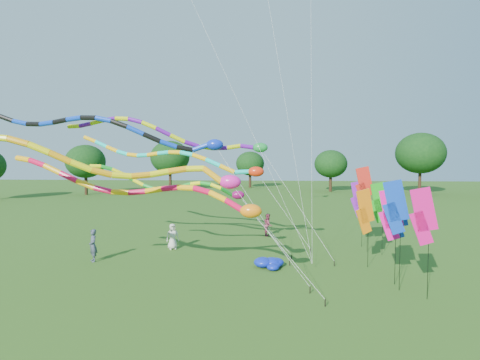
# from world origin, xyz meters

# --- Properties ---
(ground) EXTENTS (160.00, 160.00, 0.00)m
(ground) POSITION_xyz_m (0.00, 0.00, 0.00)
(ground) COLOR #235316
(ground) RESTS_ON ground
(tree_ring) EXTENTS (119.18, 117.88, 9.72)m
(tree_ring) POSITION_xyz_m (-2.51, -1.11, 5.61)
(tree_ring) COLOR #382314
(tree_ring) RESTS_ON ground
(tube_kite_red) EXTENTS (14.37, 3.02, 6.64)m
(tube_kite_red) POSITION_xyz_m (-4.87, 0.51, 4.46)
(tube_kite_red) COLOR black
(tube_kite_red) RESTS_ON ground
(tube_kite_orange) EXTENTS (14.23, 2.47, 7.49)m
(tube_kite_orange) POSITION_xyz_m (-5.48, -0.85, 5.59)
(tube_kite_orange) COLOR black
(tube_kite_orange) RESTS_ON ground
(tube_kite_purple) EXTENTS (14.77, 1.14, 8.79)m
(tube_kite_purple) POSITION_xyz_m (-4.38, 4.60, 7.09)
(tube_kite_purple) COLOR black
(tube_kite_purple) RESTS_ON ground
(tube_kite_blue) EXTENTS (16.28, 1.18, 8.98)m
(tube_kite_blue) POSITION_xyz_m (-7.41, 4.38, 7.32)
(tube_kite_blue) COLOR black
(tube_kite_blue) RESTS_ON ground
(tube_kite_cyan) EXTENTS (16.48, 5.48, 8.16)m
(tube_kite_cyan) POSITION_xyz_m (-5.71, 10.12, 5.85)
(tube_kite_cyan) COLOR black
(tube_kite_cyan) RESTS_ON ground
(tube_kite_green) EXTENTS (11.53, 1.04, 6.09)m
(tube_kite_green) POSITION_xyz_m (-4.69, 5.67, 4.31)
(tube_kite_green) COLOR black
(tube_kite_green) RESTS_ON ground
(banner_pole_blue_b) EXTENTS (1.16, 0.27, 4.44)m
(banner_pole_blue_b) POSITION_xyz_m (6.39, 2.71, 3.18)
(banner_pole_blue_b) COLOR black
(banner_pole_blue_b) RESTS_ON ground
(banner_pole_red) EXTENTS (1.16, 0.11, 5.42)m
(banner_pole_red) POSITION_xyz_m (6.17, 8.16, 4.15)
(banner_pole_red) COLOR black
(banner_pole_red) RESTS_ON ground
(banner_pole_violet) EXTENTS (1.16, 0.10, 4.43)m
(banner_pole_violet) POSITION_xyz_m (6.19, 9.64, 3.17)
(banner_pole_violet) COLOR black
(banner_pole_violet) RESTS_ON ground
(banner_pole_green) EXTENTS (1.16, 0.15, 4.49)m
(banner_pole_green) POSITION_xyz_m (6.89, 7.41, 3.23)
(banner_pole_green) COLOR black
(banner_pole_green) RESTS_ON ground
(banner_pole_magenta_a) EXTENTS (1.09, 0.54, 4.56)m
(banner_pole_magenta_a) POSITION_xyz_m (5.88, 1.83, 3.30)
(banner_pole_magenta_a) COLOR black
(banner_pole_magenta_a) RESTS_ON ground
(banner_pole_blue_a) EXTENTS (1.15, 0.35, 5.03)m
(banner_pole_blue_a) POSITION_xyz_m (5.80, 0.95, 3.76)
(banner_pole_blue_a) COLOR black
(banner_pole_blue_a) RESTS_ON ground
(banner_pole_orange) EXTENTS (1.11, 0.50, 4.33)m
(banner_pole_orange) POSITION_xyz_m (5.35, 4.53, 3.07)
(banner_pole_orange) COLOR black
(banner_pole_orange) RESTS_ON ground
(banner_pole_magenta_b) EXTENTS (1.15, 0.31, 4.79)m
(banner_pole_magenta_b) POSITION_xyz_m (6.60, -0.16, 3.52)
(banner_pole_magenta_b) COLOR black
(banner_pole_magenta_b) RESTS_ON ground
(blue_nylon_heap) EXTENTS (1.73, 1.47, 0.49)m
(blue_nylon_heap) POSITION_xyz_m (0.11, 4.07, 0.23)
(blue_nylon_heap) COLOR #0D22B0
(blue_nylon_heap) RESTS_ON ground
(person_a) EXTENTS (0.96, 0.82, 1.66)m
(person_a) POSITION_xyz_m (-6.03, 8.12, 0.83)
(person_a) COLOR beige
(person_a) RESTS_ON ground
(person_b) EXTENTS (0.77, 0.81, 1.86)m
(person_b) POSITION_xyz_m (-9.87, 4.81, 0.93)
(person_b) COLOR #3A4152
(person_b) RESTS_ON ground
(person_c) EXTENTS (0.68, 0.86, 1.69)m
(person_c) POSITION_xyz_m (0.20, 12.85, 0.85)
(person_c) COLOR #8A3248
(person_c) RESTS_ON ground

